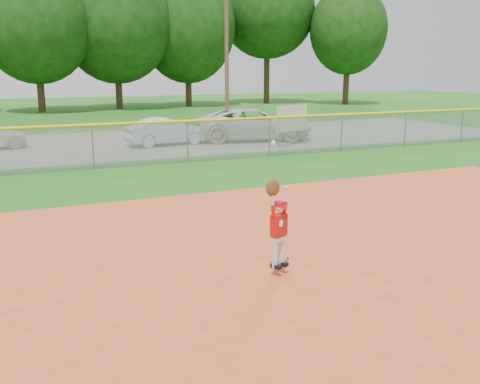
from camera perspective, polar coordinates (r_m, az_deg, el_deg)
name	(u,v)px	position (r m, az deg, el deg)	size (l,w,h in m)	color
ground	(194,266)	(9.30, -4.94, -7.87)	(120.00, 120.00, 0.00)	#1C5C15
clay_infield	(277,345)	(6.79, 3.94, -15.94)	(24.00, 16.00, 0.04)	#C44923
parking_strip	(71,146)	(24.60, -17.60, 4.67)	(44.00, 10.00, 0.03)	slate
car_blue	(167,131)	(23.96, -7.74, 6.43)	(1.27, 3.64, 1.20)	#8FBCD5
car_white_b	(254,124)	(25.33, 1.49, 7.24)	(2.50, 5.41, 1.50)	silver
sponsor_sign	(292,119)	(23.56, 5.59, 7.72)	(1.89, 0.77, 1.78)	gray
outfield_fence	(93,143)	(18.59, -15.44, 5.02)	(40.06, 0.10, 1.55)	gray
power_lines	(69,43)	(30.49, -17.76, 14.95)	(19.40, 0.24, 9.00)	#4C3823
tree_line	(40,14)	(46.47, -20.60, 17.39)	(62.37, 13.00, 14.43)	#422D1C
ballplayer	(278,224)	(8.54, 4.07, -3.39)	(0.48, 0.27, 2.08)	silver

